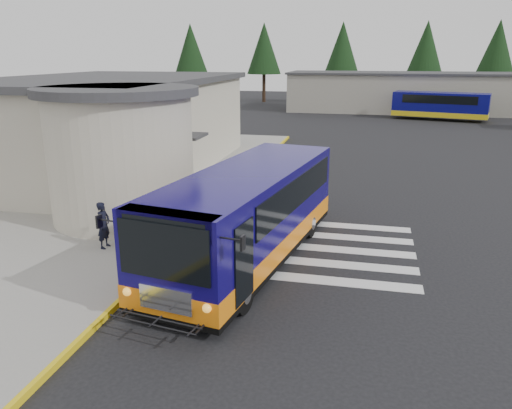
% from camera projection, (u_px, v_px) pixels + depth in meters
% --- Properties ---
extents(ground, '(140.00, 140.00, 0.00)m').
position_uv_depth(ground, '(308.00, 239.00, 17.08)').
color(ground, black).
rests_on(ground, ground).
extents(sidewalk, '(10.00, 34.00, 0.15)m').
position_uv_depth(sidewalk, '(122.00, 191.00, 22.69)').
color(sidewalk, gray).
rests_on(sidewalk, ground).
extents(curb_strip, '(0.12, 34.00, 0.16)m').
position_uv_depth(curb_strip, '(226.00, 198.00, 21.65)').
color(curb_strip, yellow).
rests_on(curb_strip, ground).
extents(station_building, '(12.70, 18.70, 4.80)m').
position_uv_depth(station_building, '(111.00, 127.00, 25.07)').
color(station_building, '#B8B19C').
rests_on(station_building, ground).
extents(crosswalk, '(8.00, 5.35, 0.01)m').
position_uv_depth(crosswalk, '(290.00, 246.00, 16.44)').
color(crosswalk, silver).
rests_on(crosswalk, ground).
extents(depot_building, '(26.40, 8.40, 4.20)m').
position_uv_depth(depot_building, '(410.00, 92.00, 54.44)').
color(depot_building, gray).
rests_on(depot_building, ground).
extents(tree_line, '(58.40, 4.40, 10.00)m').
position_uv_depth(tree_line, '(411.00, 48.00, 60.51)').
color(tree_line, black).
rests_on(tree_line, ground).
extents(transit_bus, '(4.59, 10.24, 2.81)m').
position_uv_depth(transit_bus, '(248.00, 218.00, 14.91)').
color(transit_bus, '#10075D').
rests_on(transit_bus, ground).
extents(pedestrian_a, '(0.39, 0.56, 1.50)m').
position_uv_depth(pedestrian_a, '(104.00, 225.00, 15.69)').
color(pedestrian_a, black).
rests_on(pedestrian_a, sidewalk).
extents(pedestrian_b, '(1.00, 1.08, 1.77)m').
position_uv_depth(pedestrian_b, '(106.00, 210.00, 16.71)').
color(pedestrian_b, black).
rests_on(pedestrian_b, sidewalk).
extents(bollard, '(0.08, 0.08, 0.98)m').
position_uv_depth(bollard, '(141.00, 256.00, 13.94)').
color(bollard, black).
rests_on(bollard, sidewalk).
extents(far_bus_a, '(8.99, 4.48, 2.23)m').
position_uv_depth(far_bus_a, '(440.00, 105.00, 47.55)').
color(far_bus_a, '#080865').
rests_on(far_bus_a, ground).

